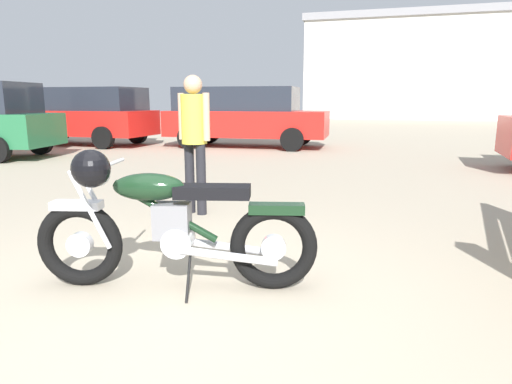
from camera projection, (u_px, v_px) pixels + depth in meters
name	position (u px, v px, depth m)	size (l,w,h in m)	color
ground_plane	(175.00, 310.00, 2.99)	(80.00, 80.00, 0.00)	tan
vintage_motorcycle	(167.00, 224.00, 3.25)	(2.04, 0.85, 1.07)	black
bystander	(194.00, 130.00, 5.34)	(0.45, 0.30, 1.66)	black
silver_sedan_mid	(81.00, 114.00, 13.82)	(4.71, 2.00, 1.74)	black
dark_sedan_left	(243.00, 115.00, 13.24)	(4.79, 2.18, 1.74)	black
industrial_building	(449.00, 69.00, 35.77)	(21.67, 12.96, 14.40)	beige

